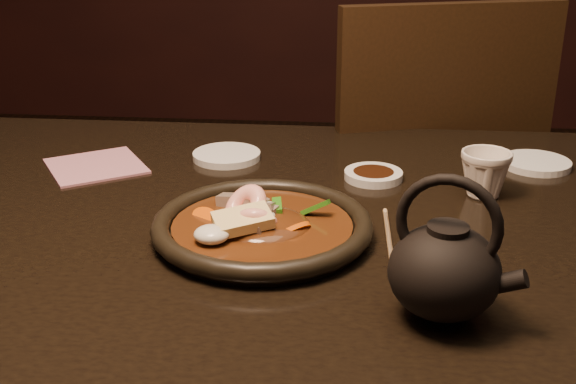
# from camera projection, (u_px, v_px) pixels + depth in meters

# --- Properties ---
(table) EXTENTS (1.60, 0.90, 0.75)m
(table) POSITION_uv_depth(u_px,v_px,m) (280.00, 270.00, 1.01)
(table) COLOR black
(table) RESTS_ON floor
(chair) EXTENTS (0.58, 0.58, 0.98)m
(chair) POSITION_uv_depth(u_px,v_px,m) (413.00, 200.00, 1.61)
(chair) COLOR black
(chair) RESTS_ON floor
(plate) EXTENTS (0.29, 0.29, 0.03)m
(plate) POSITION_uv_depth(u_px,v_px,m) (262.00, 227.00, 0.93)
(plate) COLOR black
(plate) RESTS_ON table
(stirfry) EXTENTS (0.19, 0.16, 0.06)m
(stirfry) POSITION_uv_depth(u_px,v_px,m) (257.00, 223.00, 0.93)
(stirfry) COLOR #3D1D0B
(stirfry) RESTS_ON plate
(soy_dish) EXTENTS (0.09, 0.09, 0.01)m
(soy_dish) POSITION_uv_depth(u_px,v_px,m) (373.00, 175.00, 1.13)
(soy_dish) COLOR white
(soy_dish) RESTS_ON table
(saucer_left) EXTENTS (0.11, 0.11, 0.01)m
(saucer_left) POSITION_uv_depth(u_px,v_px,m) (227.00, 156.00, 1.22)
(saucer_left) COLOR white
(saucer_left) RESTS_ON table
(saucer_right) EXTENTS (0.11, 0.11, 0.01)m
(saucer_right) POSITION_uv_depth(u_px,v_px,m) (536.00, 163.00, 1.19)
(saucer_right) COLOR white
(saucer_right) RESTS_ON table
(tea_cup) EXTENTS (0.07, 0.07, 0.07)m
(tea_cup) POSITION_uv_depth(u_px,v_px,m) (485.00, 172.00, 1.05)
(tea_cup) COLOR beige
(tea_cup) RESTS_ON table
(chopsticks) EXTENTS (0.01, 0.22, 0.01)m
(chopsticks) POSITION_uv_depth(u_px,v_px,m) (390.00, 246.00, 0.91)
(chopsticks) COLOR tan
(chopsticks) RESTS_ON table
(napkin) EXTENTS (0.20, 0.20, 0.00)m
(napkin) POSITION_uv_depth(u_px,v_px,m) (96.00, 166.00, 1.18)
(napkin) COLOR #AA6977
(napkin) RESTS_ON table
(teapot) EXTENTS (0.14, 0.12, 0.16)m
(teapot) POSITION_uv_depth(u_px,v_px,m) (445.00, 267.00, 0.74)
(teapot) COLOR black
(teapot) RESTS_ON table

